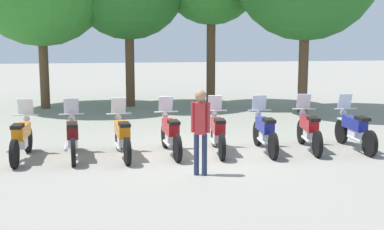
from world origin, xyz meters
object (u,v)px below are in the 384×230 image
object	(u,v)px
motorcycle_5	(265,131)
motorcycle_6	(309,130)
motorcycle_1	(72,136)
motorcycle_4	(218,132)
motorcycle_3	(170,133)
motorcycle_0	(22,138)
person_0	(201,125)
motorcycle_7	(354,129)
motorcycle_2	(122,136)

from	to	relation	value
motorcycle_5	motorcycle_6	bearing A→B (deg)	-85.55
motorcycle_1	motorcycle_4	size ratio (longest dim) A/B	1.00
motorcycle_3	motorcycle_4	bearing A→B (deg)	-94.46
motorcycle_0	motorcycle_5	bearing A→B (deg)	-88.87
person_0	motorcycle_7	bearing A→B (deg)	131.28
motorcycle_1	motorcycle_6	world-z (taller)	same
motorcycle_5	motorcycle_7	distance (m)	2.35
motorcycle_7	motorcycle_3	bearing A→B (deg)	87.44
motorcycle_0	motorcycle_4	world-z (taller)	same
motorcycle_5	motorcycle_7	world-z (taller)	same
motorcycle_1	motorcycle_5	xyz separation A→B (m)	(4.71, -0.10, 0.00)
motorcycle_2	motorcycle_5	distance (m)	3.53
motorcycle_7	motorcycle_4	bearing A→B (deg)	86.59
motorcycle_4	person_0	distance (m)	2.23
motorcycle_3	motorcycle_7	bearing A→B (deg)	-96.99
motorcycle_4	motorcycle_6	distance (m)	2.35
motorcycle_2	motorcycle_3	size ratio (longest dim) A/B	1.00
motorcycle_2	motorcycle_3	xyz separation A→B (m)	(1.18, 0.12, 0.00)
motorcycle_5	motorcycle_6	world-z (taller)	same
motorcycle_1	motorcycle_6	xyz separation A→B (m)	(5.88, -0.05, 0.00)
motorcycle_6	motorcycle_7	distance (m)	1.18
motorcycle_4	motorcycle_5	xyz separation A→B (m)	(1.17, -0.11, 0.00)
motorcycle_6	motorcycle_0	bearing A→B (deg)	96.09
motorcycle_3	motorcycle_6	world-z (taller)	same
motorcycle_3	motorcycle_5	distance (m)	2.36
motorcycle_0	motorcycle_3	size ratio (longest dim) A/B	1.00
motorcycle_1	motorcycle_2	size ratio (longest dim) A/B	1.00
motorcycle_5	person_0	world-z (taller)	person_0
motorcycle_0	motorcycle_5	size ratio (longest dim) A/B	1.00
motorcycle_3	motorcycle_7	distance (m)	4.71
motorcycle_1	motorcycle_3	world-z (taller)	same
motorcycle_2	motorcycle_4	bearing A→B (deg)	-93.45
motorcycle_7	motorcycle_5	bearing A→B (deg)	87.74
motorcycle_2	motorcycle_6	xyz separation A→B (m)	(4.71, 0.05, 0.00)
motorcycle_7	motorcycle_1	bearing A→B (deg)	88.34
motorcycle_3	person_0	size ratio (longest dim) A/B	1.21
motorcycle_1	motorcycle_6	bearing A→B (deg)	-95.12
motorcycle_1	motorcycle_2	world-z (taller)	same
motorcycle_4	motorcycle_7	world-z (taller)	same
motorcycle_3	motorcycle_6	distance (m)	3.53
motorcycle_0	motorcycle_1	size ratio (longest dim) A/B	1.00
motorcycle_3	person_0	distance (m)	2.12
motorcycle_1	motorcycle_4	distance (m)	3.53
motorcycle_4	person_0	world-z (taller)	person_0
motorcycle_2	motorcycle_6	bearing A→B (deg)	-95.77
motorcycle_0	motorcycle_6	bearing A→B (deg)	-88.31
motorcycle_3	motorcycle_5	world-z (taller)	same
motorcycle_0	motorcycle_3	distance (m)	3.52
motorcycle_7	person_0	distance (m)	4.71
motorcycle_2	motorcycle_5	xyz separation A→B (m)	(3.53, 0.01, 0.00)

